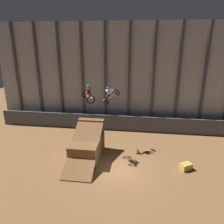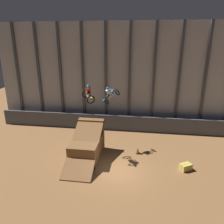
% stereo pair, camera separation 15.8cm
% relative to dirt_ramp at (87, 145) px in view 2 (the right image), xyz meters
% --- Properties ---
extents(ground_plane, '(60.00, 60.00, 0.00)m').
position_rel_dirt_ramp_xyz_m(ground_plane, '(3.19, -2.08, -1.07)').
color(ground_plane, brown).
extents(arena_back_wall, '(32.00, 0.40, 12.29)m').
position_rel_dirt_ramp_xyz_m(arena_back_wall, '(3.19, 7.73, 5.08)').
color(arena_back_wall, '#A3A8B2').
rests_on(arena_back_wall, ground_plane).
extents(lower_barrier, '(31.36, 0.20, 1.85)m').
position_rel_dirt_ramp_xyz_m(lower_barrier, '(3.19, 6.44, -0.14)').
color(lower_barrier, '#474C56').
rests_on(lower_barrier, ground_plane).
extents(dirt_ramp, '(2.48, 5.94, 3.17)m').
position_rel_dirt_ramp_xyz_m(dirt_ramp, '(0.00, 0.00, 0.00)').
color(dirt_ramp, brown).
rests_on(dirt_ramp, ground_plane).
extents(rider_bike_left_air, '(1.45, 1.77, 1.55)m').
position_rel_dirt_ramp_xyz_m(rider_bike_left_air, '(0.21, 0.16, 4.79)').
color(rider_bike_left_air, black).
extents(rider_bike_right_air, '(1.71, 1.69, 1.69)m').
position_rel_dirt_ramp_xyz_m(rider_bike_right_air, '(1.84, 2.04, 4.36)').
color(rider_bike_right_air, black).
extents(traffic_cone_near_ramp, '(0.36, 0.36, 0.58)m').
position_rel_dirt_ramp_xyz_m(traffic_cone_near_ramp, '(4.59, 1.17, -0.79)').
color(traffic_cone_near_ramp, black).
rests_on(traffic_cone_near_ramp, ground_plane).
extents(hay_bale_trackside, '(1.08, 0.98, 0.57)m').
position_rel_dirt_ramp_xyz_m(hay_bale_trackside, '(8.61, -1.07, -0.79)').
color(hay_bale_trackside, '#CCB751').
rests_on(hay_bale_trackside, ground_plane).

